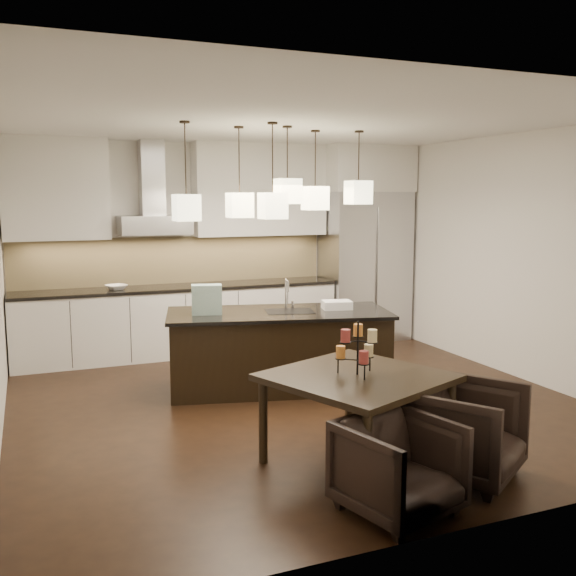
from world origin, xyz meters
name	(u,v)px	position (x,y,z in m)	size (l,w,h in m)	color
floor	(295,403)	(0.00, 0.00, -0.01)	(5.50, 5.50, 0.02)	black
ceiling	(296,120)	(0.00, 0.00, 2.81)	(5.50, 5.50, 0.02)	white
wall_back	(218,246)	(0.00, 2.76, 1.40)	(5.50, 0.02, 2.80)	silver
wall_front	(475,311)	(0.00, -2.76, 1.40)	(5.50, 0.02, 2.80)	silver
wall_right	(516,256)	(2.76, 0.00, 1.40)	(0.02, 5.50, 2.80)	silver
refrigerator	(365,266)	(2.10, 2.38, 1.07)	(1.20, 0.72, 2.15)	#B7B7BA
fridge_panel	(366,169)	(2.10, 2.38, 2.47)	(1.26, 0.72, 0.65)	silver
lower_cabinets	(181,322)	(-0.62, 2.43, 0.44)	(4.21, 0.62, 0.88)	silver
countertop	(180,287)	(-0.62, 2.43, 0.90)	(4.21, 0.66, 0.04)	black
backsplash	(175,260)	(-0.62, 2.73, 1.24)	(4.21, 0.02, 0.63)	tan
upper_cab_left	(55,189)	(-2.10, 2.57, 2.17)	(1.25, 0.35, 1.25)	silver
upper_cab_right	(260,190)	(0.55, 2.57, 2.17)	(1.86, 0.35, 1.25)	silver
hood_canopy	(155,225)	(-0.93, 2.48, 1.72)	(0.90, 0.52, 0.24)	#B7B7BA
hood_chimney	(152,178)	(-0.93, 2.59, 2.32)	(0.30, 0.28, 0.96)	#B7B7BA
fruit_bowl	(116,287)	(-1.45, 2.38, 0.95)	(0.26, 0.26, 0.06)	silver
island_body	(279,351)	(0.02, 0.53, 0.41)	(2.31, 0.92, 0.81)	black
island_top	(279,313)	(0.02, 0.53, 0.83)	(2.38, 1.00, 0.04)	black
faucet	(286,294)	(0.13, 0.59, 1.03)	(0.09, 0.22, 0.35)	silver
tote_bag	(207,300)	(-0.74, 0.66, 1.01)	(0.31, 0.17, 0.31)	#266046
food_container	(337,305)	(0.67, 0.42, 0.90)	(0.31, 0.22, 0.09)	silver
dining_table	(357,419)	(-0.15, -1.58, 0.36)	(1.19, 1.19, 0.72)	black
candelabra	(358,348)	(-0.15, -1.58, 0.93)	(0.34, 0.34, 0.42)	black
candle_a	(369,350)	(-0.02, -1.53, 0.89)	(0.07, 0.07, 0.10)	beige
candle_b	(341,352)	(-0.25, -1.50, 0.89)	(0.07, 0.07, 0.10)	orange
candle_c	(364,357)	(-0.17, -1.72, 0.89)	(0.07, 0.07, 0.10)	#9A322F
candle_d	(358,330)	(-0.08, -1.47, 1.04)	(0.07, 0.07, 0.10)	orange
candle_e	(345,336)	(-0.27, -1.61, 1.04)	(0.07, 0.07, 0.10)	#9A322F
candle_f	(372,336)	(-0.08, -1.69, 1.04)	(0.07, 0.07, 0.10)	beige
armchair_left	(399,467)	(-0.28, -2.41, 0.32)	(0.68, 0.70, 0.63)	black
armchair_right	(465,431)	(0.48, -2.10, 0.36)	(0.76, 0.78, 0.71)	black
pendant_a	(186,208)	(-1.00, 0.39, 1.97)	(0.24, 0.24, 0.26)	beige
pendant_b	(240,205)	(-0.37, 0.64, 1.99)	(0.24, 0.24, 0.26)	beige
pendant_c	(287,191)	(0.08, 0.41, 2.14)	(0.24, 0.24, 0.26)	beige
pendant_d	(315,198)	(0.52, 0.69, 2.06)	(0.24, 0.24, 0.26)	beige
pendant_e	(358,193)	(1.00, 0.56, 2.13)	(0.24, 0.24, 0.26)	beige
pendant_f	(273,206)	(-0.18, 0.17, 1.99)	(0.24, 0.24, 0.26)	beige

